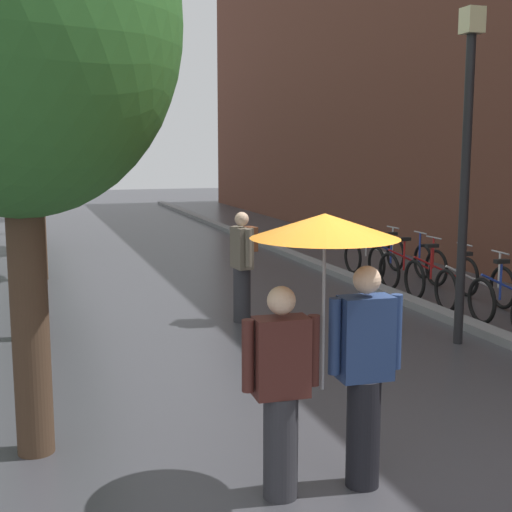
{
  "coord_description": "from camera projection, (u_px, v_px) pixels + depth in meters",
  "views": [
    {
      "loc": [
        -2.81,
        -4.5,
        2.59
      ],
      "look_at": [
        -0.31,
        3.09,
        1.35
      ],
      "focal_mm": 49.13,
      "sensor_mm": 36.0,
      "label": 1
    }
  ],
  "objects": [
    {
      "name": "parked_bicycle_4",
      "position": [
        441.0,
        277.0,
        12.12
      ],
      "size": [
        1.11,
        0.75,
        0.96
      ],
      "color": "black",
      "rests_on": "ground"
    },
    {
      "name": "kerb_strip",
      "position": [
        307.0,
        261.0,
        15.85
      ],
      "size": [
        0.3,
        36.0,
        0.12
      ],
      "primitive_type": "cube",
      "color": "slate",
      "rests_on": "ground"
    },
    {
      "name": "parked_bicycle_7",
      "position": [
        374.0,
        254.0,
        14.69
      ],
      "size": [
        1.1,
        0.74,
        0.96
      ],
      "color": "black",
      "rests_on": "ground"
    },
    {
      "name": "couple_under_umbrella",
      "position": [
        325.0,
        312.0,
        5.14
      ],
      "size": [
        1.25,
        1.09,
        2.12
      ],
      "color": "#2D2D33",
      "rests_on": "ground"
    },
    {
      "name": "pedestrian_walking_midground",
      "position": [
        243.0,
        264.0,
        10.41
      ],
      "size": [
        0.35,
        0.59,
        1.66
      ],
      "color": "#2D2D33",
      "rests_on": "ground"
    },
    {
      "name": "parked_bicycle_2",
      "position": [
        512.0,
        297.0,
        10.47
      ],
      "size": [
        1.11,
        0.75,
        0.96
      ],
      "color": "black",
      "rests_on": "ground"
    },
    {
      "name": "street_tree_4",
      "position": [
        21.0,
        100.0,
        20.74
      ],
      "size": [
        2.52,
        2.52,
        5.66
      ],
      "color": "#473323",
      "rests_on": "ground"
    },
    {
      "name": "street_lamp_post",
      "position": [
        466.0,
        153.0,
        8.98
      ],
      "size": [
        0.24,
        0.24,
        4.32
      ],
      "color": "black",
      "rests_on": "ground"
    },
    {
      "name": "street_tree_2",
      "position": [
        33.0,
        91.0,
        13.37
      ],
      "size": [
        2.63,
        2.63,
        5.22
      ],
      "color": "#473323",
      "rests_on": "ground"
    },
    {
      "name": "ground_plane",
      "position": [
        416.0,
        481.0,
        5.49
      ],
      "size": [
        80.0,
        80.0,
        0.0
      ],
      "primitive_type": "plane",
      "color": "#38383D"
    },
    {
      "name": "street_tree_0",
      "position": [
        15.0,
        24.0,
        5.47
      ],
      "size": [
        2.63,
        2.63,
        5.12
      ],
      "color": "#473323",
      "rests_on": "ground"
    },
    {
      "name": "parked_bicycle_5",
      "position": [
        413.0,
        268.0,
        13.01
      ],
      "size": [
        1.11,
        0.74,
        0.96
      ],
      "color": "black",
      "rests_on": "ground"
    },
    {
      "name": "street_tree_1",
      "position": [
        20.0,
        61.0,
        9.04
      ],
      "size": [
        2.24,
        2.24,
        5.15
      ],
      "color": "#473323",
      "rests_on": "ground"
    },
    {
      "name": "street_tree_3",
      "position": [
        31.0,
        112.0,
        17.18
      ],
      "size": [
        2.96,
        2.96,
        5.14
      ],
      "color": "#473323",
      "rests_on": "ground"
    },
    {
      "name": "street_tree_5",
      "position": [
        20.0,
        111.0,
        24.73
      ],
      "size": [
        3.06,
        3.06,
        5.81
      ],
      "color": "#473323",
      "rests_on": "ground"
    },
    {
      "name": "parked_bicycle_3",
      "position": [
        475.0,
        288.0,
        11.19
      ],
      "size": [
        1.12,
        0.76,
        0.96
      ],
      "color": "black",
      "rests_on": "ground"
    },
    {
      "name": "parked_bicycle_6",
      "position": [
        400.0,
        261.0,
        13.8
      ],
      "size": [
        1.1,
        0.73,
        0.96
      ],
      "color": "black",
      "rests_on": "ground"
    }
  ]
}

